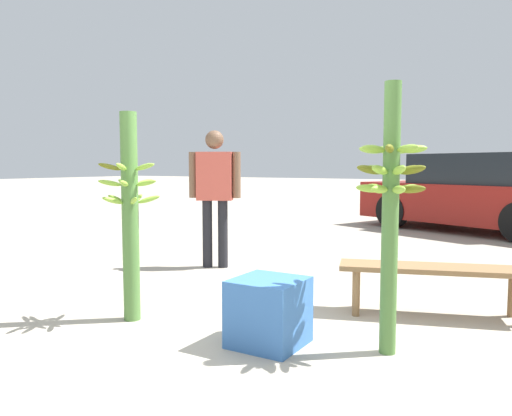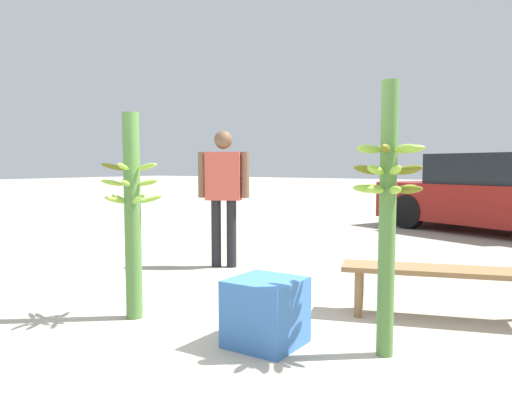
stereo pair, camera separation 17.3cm
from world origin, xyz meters
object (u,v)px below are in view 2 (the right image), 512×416
banana_stalk_left (133,213)px  parked_car (497,195)px  produce_crate (266,312)px  banana_stalk_center (388,205)px  vendor_person (224,186)px  market_bench (439,276)px

banana_stalk_left → parked_car: size_ratio=0.37×
banana_stalk_left → produce_crate: bearing=3.4°
banana_stalk_center → produce_crate: bearing=-160.1°
banana_stalk_left → vendor_person: 2.07m
banana_stalk_left → parked_car: banana_stalk_left is taller
banana_stalk_left → market_bench: bearing=33.0°
parked_car → banana_stalk_left: bearing=-170.4°
banana_stalk_center → parked_car: bearing=92.5°
market_bench → produce_crate: produce_crate is taller
market_bench → parked_car: parked_car is taller
banana_stalk_left → market_bench: size_ratio=1.06×
vendor_person → parked_car: 5.58m
vendor_person → produce_crate: vendor_person is taller
banana_stalk_center → vendor_person: banana_stalk_center is taller
vendor_person → produce_crate: bearing=108.0°
parked_car → produce_crate: parked_car is taller
banana_stalk_center → market_bench: (0.09, 0.96, -0.61)m
parked_car → produce_crate: 7.04m
vendor_person → market_bench: bearing=140.1°
vendor_person → produce_crate: (1.80, -1.90, -0.73)m
banana_stalk_left → parked_car: (1.60, 7.08, -0.15)m
market_bench → parked_car: (-0.39, 5.79, 0.34)m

